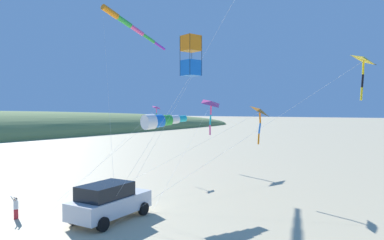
# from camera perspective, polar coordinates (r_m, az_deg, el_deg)

# --- Properties ---
(parked_car) EXTENTS (2.40, 4.46, 1.85)m
(parked_car) POSITION_cam_1_polar(r_m,az_deg,el_deg) (18.42, -13.22, -12.60)
(parked_car) COLOR silver
(parked_car) RESTS_ON ground_plane
(cooler_box) EXTENTS (0.62, 0.42, 0.42)m
(cooler_box) POSITION_cam_1_polar(r_m,az_deg,el_deg) (20.86, -15.76, -13.03)
(cooler_box) COLOR blue
(cooler_box) RESTS_ON ground_plane
(person_child_green_jacket) EXTENTS (0.32, 0.39, 1.19)m
(person_child_green_jacket) POSITION_cam_1_polar(r_m,az_deg,el_deg) (20.23, -26.50, -12.31)
(person_child_green_jacket) COLOR #B72833
(person_child_green_jacket) RESTS_ON ground_plane
(kite_delta_small_distant) EXTENTS (10.11, 7.33, 8.05)m
(kite_delta_small_distant) POSITION_cam_1_polar(r_m,az_deg,el_deg) (18.00, 25.89, 8.60)
(kite_delta_small_distant) COLOR yellow
(kite_delta_small_distant) RESTS_ON ground_plane
(kite_delta_green_low_center) EXTENTS (7.43, 9.74, 5.79)m
(kite_delta_green_low_center) POSITION_cam_1_polar(r_m,az_deg,el_deg) (23.19, 10.91, 1.32)
(kite_delta_green_low_center) COLOR orange
(kite_delta_green_low_center) RESTS_ON ground_plane
(kite_box_blue_topmost) EXTENTS (4.05, 2.97, 8.94)m
(kite_box_blue_topmost) POSITION_cam_1_polar(r_m,az_deg,el_deg) (16.82, -0.19, 10.30)
(kite_box_blue_topmost) COLOR orange
(kite_box_blue_topmost) RESTS_ON ground_plane
(kite_windsock_red_high_left) EXTENTS (8.09, 13.07, 13.43)m
(kite_windsock_red_high_left) POSITION_cam_1_polar(r_m,az_deg,el_deg) (30.05, -10.30, 14.96)
(kite_windsock_red_high_left) COLOR orange
(kite_windsock_red_high_left) RESTS_ON ground_plane
(kite_windsock_magenta_far_left) EXTENTS (5.68, 5.51, 5.24)m
(kite_windsock_magenta_far_left) POSITION_cam_1_polar(r_m,az_deg,el_deg) (20.77, -5.18, -0.14)
(kite_windsock_magenta_far_left) COLOR white
(kite_windsock_magenta_far_left) RESTS_ON ground_plane
(kite_delta_yellow_midlevel) EXTENTS (6.49, 15.65, 6.63)m
(kite_delta_yellow_midlevel) POSITION_cam_1_polar(r_m,az_deg,el_deg) (33.53, 3.15, 2.62)
(kite_delta_yellow_midlevel) COLOR #EF4C93
(kite_delta_yellow_midlevel) RESTS_ON ground_plane
(kite_delta_checkered_midright) EXTENTS (3.73, 12.77, 5.90)m
(kite_delta_checkered_midright) POSITION_cam_1_polar(r_m,az_deg,el_deg) (30.34, -5.78, 1.90)
(kite_delta_checkered_midright) COLOR #EF4C93
(kite_delta_checkered_midright) RESTS_ON ground_plane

